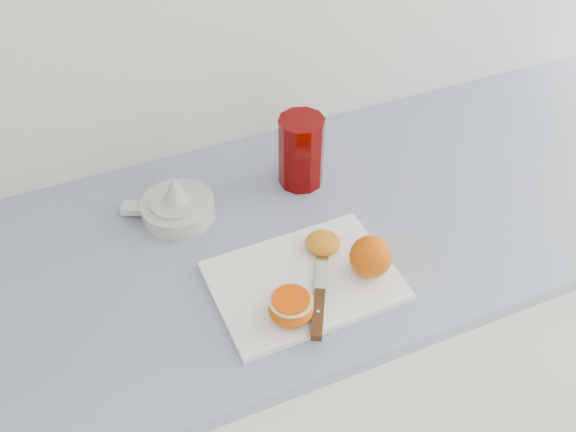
{
  "coord_description": "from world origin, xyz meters",
  "views": [
    {
      "loc": [
        -0.35,
        0.9,
        1.74
      ],
      "look_at": [
        -0.02,
        1.66,
        0.96
      ],
      "focal_mm": 40.0,
      "sensor_mm": 36.0,
      "label": 1
    }
  ],
  "objects_px": {
    "half_orange": "(291,308)",
    "cutting_board": "(304,281)",
    "red_tumbler": "(301,154)",
    "citrus_juicer": "(177,205)",
    "counter": "(269,369)"
  },
  "relations": [
    {
      "from": "half_orange",
      "to": "red_tumbler",
      "type": "distance_m",
      "value": 0.36
    },
    {
      "from": "counter",
      "to": "citrus_juicer",
      "type": "distance_m",
      "value": 0.5
    },
    {
      "from": "cutting_board",
      "to": "half_orange",
      "type": "bearing_deg",
      "value": -128.78
    },
    {
      "from": "counter",
      "to": "citrus_juicer",
      "type": "bearing_deg",
      "value": 139.25
    },
    {
      "from": "half_orange",
      "to": "citrus_juicer",
      "type": "bearing_deg",
      "value": 107.27
    },
    {
      "from": "counter",
      "to": "cutting_board",
      "type": "distance_m",
      "value": 0.47
    },
    {
      "from": "red_tumbler",
      "to": "half_orange",
      "type": "bearing_deg",
      "value": -116.62
    },
    {
      "from": "half_orange",
      "to": "counter",
      "type": "bearing_deg",
      "value": 80.7
    },
    {
      "from": "counter",
      "to": "cutting_board",
      "type": "height_order",
      "value": "cutting_board"
    },
    {
      "from": "cutting_board",
      "to": "citrus_juicer",
      "type": "distance_m",
      "value": 0.29
    },
    {
      "from": "counter",
      "to": "citrus_juicer",
      "type": "height_order",
      "value": "citrus_juicer"
    },
    {
      "from": "counter",
      "to": "red_tumbler",
      "type": "distance_m",
      "value": 0.54
    },
    {
      "from": "half_orange",
      "to": "citrus_juicer",
      "type": "distance_m",
      "value": 0.33
    },
    {
      "from": "half_orange",
      "to": "cutting_board",
      "type": "bearing_deg",
      "value": 51.22
    },
    {
      "from": "cutting_board",
      "to": "red_tumbler",
      "type": "xyz_separation_m",
      "value": [
        0.11,
        0.25,
        0.06
      ]
    }
  ]
}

